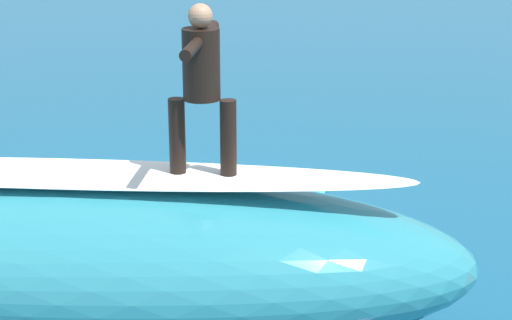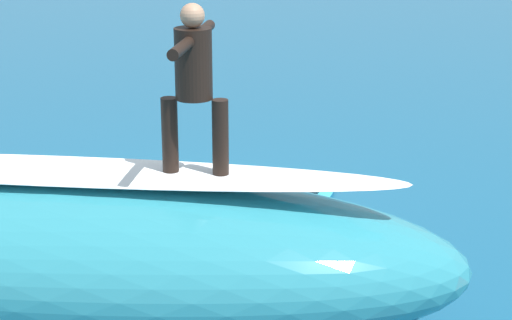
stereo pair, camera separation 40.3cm
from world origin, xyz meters
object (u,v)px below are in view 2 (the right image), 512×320
surfer_riding (194,77)px  surfer_paddling (294,199)px  surfboard_paddling (298,209)px  surfboard_riding (196,177)px

surfer_riding → surfer_paddling: bearing=-99.6°
surfboard_paddling → surfer_paddling: surfer_paddling is taller
surfer_paddling → surfer_riding: bearing=-172.6°
surfboard_riding → surfer_paddling: surfboard_riding is taller
surfboard_riding → surfer_paddling: bearing=-99.6°
surfboard_riding → surfer_riding: size_ratio=1.18×
surfer_riding → surfboard_paddling: (-0.85, -3.35, -2.54)m
surfer_paddling → surfboard_riding: bearing=-172.6°
surfer_riding → surfboard_paddling: surfer_riding is taller
surfboard_riding → surfer_riding: 0.94m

